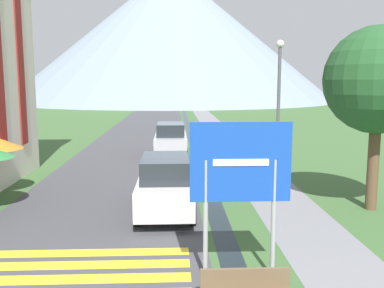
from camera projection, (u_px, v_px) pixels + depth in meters
The scene contains 11 objects.
ground_plane at pixel (176, 153), 24.77m from camera, with size 160.00×160.00×0.00m, color #3D6033.
road at pixel (145, 133), 34.55m from camera, with size 6.40×60.00×0.01m.
footpath at pixel (220, 132), 34.81m from camera, with size 2.20×60.00×0.01m.
drainage_channel at pixel (190, 133), 34.71m from camera, with size 0.60×60.00×0.00m.
crosswalk_marking at pixel (66, 272), 9.33m from camera, with size 5.44×2.54×0.01m.
mountain_distant at pixel (171, 35), 92.00m from camera, with size 68.70×68.70×28.18m.
road_sign at pixel (240, 175), 8.73m from camera, with size 2.08×0.11×3.33m.
parked_car_near at pixel (166, 184), 13.49m from camera, with size 1.80×4.21×1.82m.
parked_car_far at pixel (171, 139), 24.04m from camera, with size 1.85×4.25×1.82m.
streetlamp at pixel (278, 105), 15.58m from camera, with size 0.28×0.28×5.60m.
tree_by_path at pixel (378, 81), 13.35m from camera, with size 3.39×3.39×5.87m.
Camera 1 is at (-0.12, -4.45, 4.13)m, focal length 40.00 mm.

